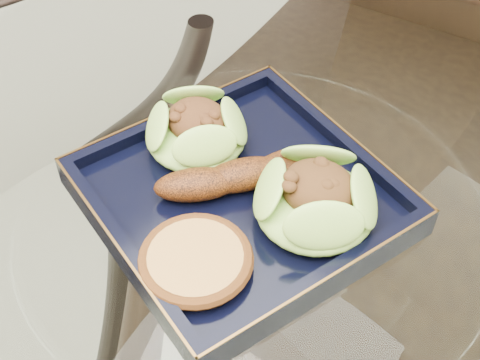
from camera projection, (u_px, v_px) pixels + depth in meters
The scene contains 7 objects.
dining_table at pixel (251, 338), 0.76m from camera, with size 1.13×1.13×0.77m.
dining_chair at pixel (365, 154), 1.10m from camera, with size 0.42×0.42×0.90m.
navy_plate at pixel (240, 200), 0.67m from camera, with size 0.27×0.27×0.02m, color black.
lettuce_wrap_left at pixel (196, 132), 0.69m from camera, with size 0.10×0.10×0.04m, color #6DA02E.
lettuce_wrap_right at pixel (315, 202), 0.63m from camera, with size 0.11×0.11×0.04m, color #6BAB31.
roasted_plantain at pixel (242, 175), 0.66m from camera, with size 0.17×0.04×0.03m, color #5C2809.
crumb_patty at pixel (196, 261), 0.59m from camera, with size 0.09×0.09×0.02m, color #BE913F.
Camera 1 is at (0.21, -0.32, 1.28)m, focal length 50.00 mm.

